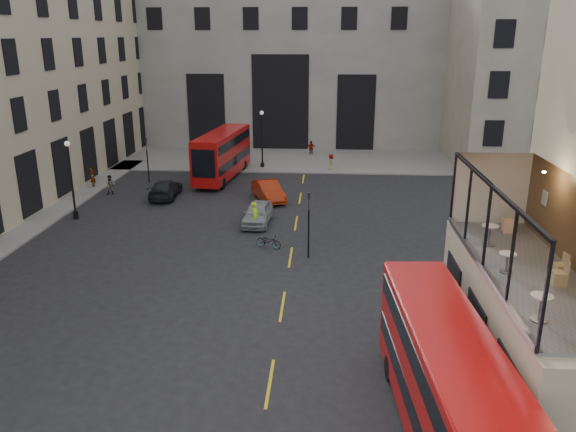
# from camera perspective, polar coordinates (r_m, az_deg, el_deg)

# --- Properties ---
(ground) EXTENTS (140.00, 140.00, 0.00)m
(ground) POSITION_cam_1_polar(r_m,az_deg,el_deg) (20.94, 3.84, -16.79)
(ground) COLOR black
(ground) RESTS_ON ground
(host_frontage) EXTENTS (3.00, 11.00, 4.50)m
(host_frontage) POSITION_cam_1_polar(r_m,az_deg,el_deg) (20.86, 22.49, -11.17)
(host_frontage) COLOR #BDAC8E
(host_frontage) RESTS_ON ground
(cafe_floor) EXTENTS (3.00, 10.00, 0.10)m
(cafe_floor) POSITION_cam_1_polar(r_m,az_deg,el_deg) (19.90, 23.28, -5.34)
(cafe_floor) COLOR slate
(cafe_floor) RESTS_ON host_frontage
(gateway) EXTENTS (35.00, 10.60, 18.00)m
(gateway) POSITION_cam_1_polar(r_m,az_deg,el_deg) (65.44, -0.43, 15.71)
(gateway) COLOR #9E9D93
(gateway) RESTS_ON ground
(building_right) EXTENTS (16.60, 18.60, 20.00)m
(building_right) POSITION_cam_1_polar(r_m,az_deg,el_deg) (60.68, 24.11, 15.00)
(building_right) COLOR #ABA089
(building_right) RESTS_ON ground
(pavement_far) EXTENTS (40.00, 12.00, 0.12)m
(pavement_far) POSITION_cam_1_polar(r_m,az_deg,el_deg) (56.78, -2.16, 5.86)
(pavement_far) COLOR slate
(pavement_far) RESTS_ON ground
(traffic_light_near) EXTENTS (0.16, 0.20, 3.80)m
(traffic_light_near) POSITION_cam_1_polar(r_m,az_deg,el_deg) (30.74, 2.12, -0.07)
(traffic_light_near) COLOR black
(traffic_light_near) RESTS_ON ground
(traffic_light_far) EXTENTS (0.16, 0.20, 3.80)m
(traffic_light_far) POSITION_cam_1_polar(r_m,az_deg,el_deg) (48.52, -14.13, 6.11)
(traffic_light_far) COLOR black
(traffic_light_far) RESTS_ON ground
(street_lamp_a) EXTENTS (0.36, 0.36, 5.33)m
(street_lamp_a) POSITION_cam_1_polar(r_m,az_deg,el_deg) (40.17, -21.09, 3.00)
(street_lamp_a) COLOR black
(street_lamp_a) RESTS_ON ground
(street_lamp_b) EXTENTS (0.36, 0.36, 5.33)m
(street_lamp_b) POSITION_cam_1_polar(r_m,az_deg,el_deg) (52.42, -2.64, 7.44)
(street_lamp_b) COLOR black
(street_lamp_b) RESTS_ON ground
(bus_near) EXTENTS (2.85, 9.91, 3.91)m
(bus_near) POSITION_cam_1_polar(r_m,az_deg,el_deg) (18.04, 15.58, -15.42)
(bus_near) COLOR #B60D0C
(bus_near) RESTS_ON ground
(bus_far) EXTENTS (3.48, 10.30, 4.03)m
(bus_far) POSITION_cam_1_polar(r_m,az_deg,el_deg) (48.91, -6.67, 6.43)
(bus_far) COLOR #A60D0B
(bus_far) RESTS_ON ground
(car_a) EXTENTS (1.90, 4.23, 1.41)m
(car_a) POSITION_cam_1_polar(r_m,az_deg,el_deg) (37.03, -3.11, 0.28)
(car_a) COLOR gray
(car_a) RESTS_ON ground
(car_b) EXTENTS (3.14, 4.64, 1.45)m
(car_b) POSITION_cam_1_polar(r_m,az_deg,el_deg) (42.31, -2.01, 2.58)
(car_b) COLOR #9C2309
(car_b) RESTS_ON ground
(car_c) EXTENTS (2.07, 4.71, 1.35)m
(car_c) POSITION_cam_1_polar(r_m,az_deg,el_deg) (44.06, -12.35, 2.72)
(car_c) COLOR black
(car_c) RESTS_ON ground
(bicycle) EXTENTS (1.64, 1.04, 0.81)m
(bicycle) POSITION_cam_1_polar(r_m,az_deg,el_deg) (32.86, -1.98, -2.58)
(bicycle) COLOR gray
(bicycle) RESTS_ON ground
(cyclist) EXTENTS (0.58, 0.76, 1.86)m
(cyclist) POSITION_cam_1_polar(r_m,az_deg,el_deg) (35.69, -3.36, -0.03)
(cyclist) COLOR #C5FF1A
(cyclist) RESTS_ON ground
(pedestrian_a) EXTENTS (0.88, 0.75, 1.55)m
(pedestrian_a) POSITION_cam_1_polar(r_m,az_deg,el_deg) (45.87, -17.57, 3.03)
(pedestrian_a) COLOR gray
(pedestrian_a) RESTS_ON ground
(pedestrian_b) EXTENTS (1.27, 1.28, 1.77)m
(pedestrian_b) POSITION_cam_1_polar(r_m,az_deg,el_deg) (57.96, -6.80, 6.83)
(pedestrian_b) COLOR gray
(pedestrian_b) RESTS_ON ground
(pedestrian_c) EXTENTS (0.94, 0.48, 1.54)m
(pedestrian_c) POSITION_cam_1_polar(r_m,az_deg,el_deg) (58.32, 2.37, 6.89)
(pedestrian_c) COLOR gray
(pedestrian_c) RESTS_ON ground
(pedestrian_d) EXTENTS (0.71, 0.86, 1.52)m
(pedestrian_d) POSITION_cam_1_polar(r_m,az_deg,el_deg) (51.81, 4.38, 5.44)
(pedestrian_d) COLOR gray
(pedestrian_d) RESTS_ON ground
(pedestrian_e) EXTENTS (0.60, 0.76, 1.83)m
(pedestrian_e) POSITION_cam_1_polar(r_m,az_deg,el_deg) (48.30, -19.27, 3.75)
(pedestrian_e) COLOR gray
(pedestrian_e) RESTS_ON ground
(cafe_table_near) EXTENTS (0.59, 0.59, 0.74)m
(cafe_table_near) POSITION_cam_1_polar(r_m,az_deg,el_deg) (16.54, 24.32, -8.15)
(cafe_table_near) COLOR beige
(cafe_table_near) RESTS_ON cafe_floor
(cafe_table_mid) EXTENTS (0.53, 0.53, 0.67)m
(cafe_table_mid) POSITION_cam_1_polar(r_m,az_deg,el_deg) (19.38, 21.38, -4.14)
(cafe_table_mid) COLOR white
(cafe_table_mid) RESTS_ON cafe_floor
(cafe_table_far) EXTENTS (0.61, 0.61, 0.76)m
(cafe_table_far) POSITION_cam_1_polar(r_m,az_deg,el_deg) (21.62, 19.82, -1.54)
(cafe_table_far) COLOR beige
(cafe_table_far) RESTS_ON cafe_floor
(cafe_chair_b) EXTENTS (0.44, 0.44, 0.83)m
(cafe_chair_b) POSITION_cam_1_polar(r_m,az_deg,el_deg) (19.12, 25.85, -5.65)
(cafe_chair_b) COLOR tan
(cafe_chair_b) RESTS_ON cafe_floor
(cafe_chair_c) EXTENTS (0.44, 0.44, 0.76)m
(cafe_chair_c) POSITION_cam_1_polar(r_m,az_deg,el_deg) (19.85, 25.91, -4.88)
(cafe_chair_c) COLOR tan
(cafe_chair_c) RESTS_ON cafe_floor
(cafe_chair_d) EXTENTS (0.53, 0.53, 0.97)m
(cafe_chair_d) POSITION_cam_1_polar(r_m,az_deg,el_deg) (23.41, 21.58, -0.82)
(cafe_chair_d) COLOR #DEAC80
(cafe_chair_d) RESTS_ON cafe_floor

